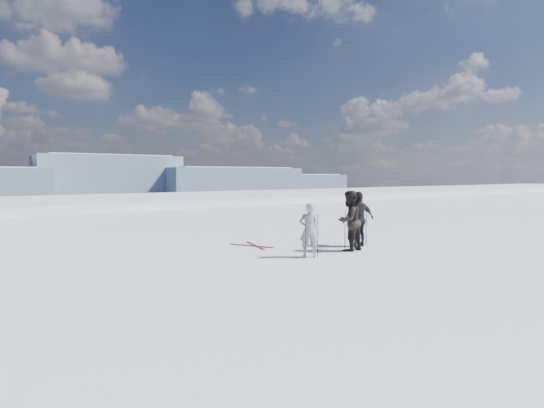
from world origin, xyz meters
The scene contains 8 objects.
lake_basin centered at (0.00, 30.00, -6.50)m, with size 820.00×820.00×71.62m.
far_mountain_range centered at (29.60, 454.78, -7.19)m, with size 770.00×110.00×53.00m.
skier_grey centered at (-1.44, 2.19, 0.82)m, with size 0.60×0.39×1.65m, color gray.
skier_dark centered at (0.31, 2.28, 0.99)m, with size 0.96×0.75×1.98m, color black.
skier_pack centered at (1.20, 2.70, 0.96)m, with size 1.13×0.47×1.92m, color black.
backpack centered at (1.26, 2.94, 2.18)m, with size 0.41×0.23×0.52m, color #E55B15.
ski_poles centered at (0.08, 2.32, 0.65)m, with size 3.21×0.61×1.36m.
skis_loose centered at (-1.81, 4.81, 0.01)m, with size 0.93×1.68×0.03m.
Camera 1 is at (-9.49, -7.71, 2.50)m, focal length 28.00 mm.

